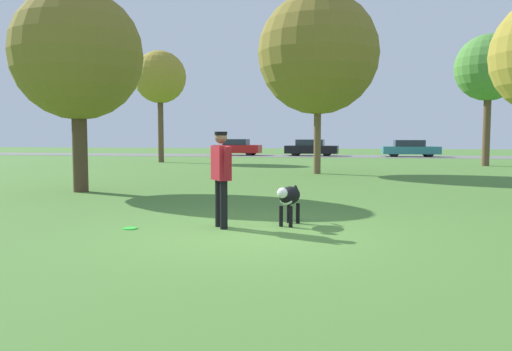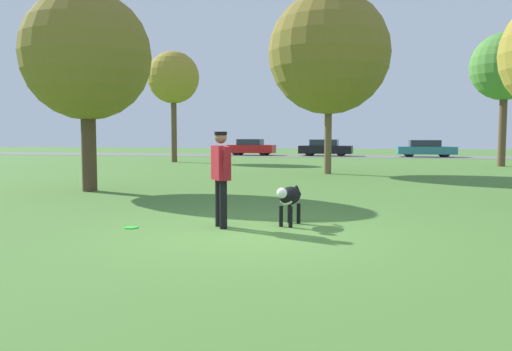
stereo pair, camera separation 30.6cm
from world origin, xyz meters
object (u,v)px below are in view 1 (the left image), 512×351
person (221,171)px  tree_near_left (77,55)px  frisbee (130,228)px  parked_car_black (311,148)px  parked_car_red (237,147)px  tree_mid_center (318,54)px  dog (289,197)px  tree_far_left (160,78)px  tree_far_right (489,68)px  parked_car_teal (410,149)px

person → tree_near_left: 7.78m
frisbee → parked_car_black: bearing=89.5°
parked_car_red → tree_mid_center: bearing=-66.4°
dog → tree_far_left: tree_far_left is taller
person → tree_far_right: size_ratio=0.24×
person → frisbee: size_ratio=6.67×
parked_car_red → tree_far_left: bearing=-98.0°
tree_mid_center → parked_car_red: (-8.25, 20.12, -4.40)m
person → parked_car_teal: (6.65, 32.84, -0.34)m
frisbee → parked_car_red: 34.25m
tree_far_right → parked_car_red: bearing=143.3°
tree_mid_center → parked_car_black: size_ratio=1.74×
tree_far_right → parked_car_teal: size_ratio=1.59×
tree_mid_center → parked_car_teal: (5.95, 19.65, -4.42)m
parked_car_red → person: bearing=-75.9°
tree_near_left → parked_car_red: bearing=94.2°
person → tree_far_left: 23.53m
tree_mid_center → tree_near_left: (-6.16, -8.44, -1.21)m
parked_car_teal → person: bearing=-104.0°
frisbee → tree_far_right: tree_far_right is taller
dog → frisbee: (-2.63, -0.88, -0.50)m
tree_far_right → parked_car_black: (-10.52, 12.53, -4.59)m
dog → tree_far_left: bearing=-141.5°
parked_car_teal → dog: bearing=-102.3°
tree_far_right → tree_far_left: bearing=179.0°
person → tree_mid_center: (0.71, 13.19, 4.08)m
tree_near_left → tree_mid_center: bearing=53.9°
tree_far_left → person: bearing=-65.6°
tree_near_left → frisbee: bearing=-52.6°
parked_car_black → parked_car_teal: (7.87, -0.44, -0.01)m
tree_near_left → parked_car_teal: 30.75m
frisbee → parked_car_red: parked_car_red is taller
tree_far_left → tree_mid_center: 12.95m
person → tree_near_left: tree_near_left is taller
tree_far_left → parked_car_red: tree_far_left is taller
tree_far_right → parked_car_red: 21.50m
person → parked_car_red: size_ratio=0.42×
person → dog: (1.12, 0.47, -0.49)m
tree_near_left → parked_car_red: tree_near_left is taller
tree_near_left → tree_far_right: bearing=47.3°
frisbee → parked_car_black: size_ratio=0.06×
tree_mid_center → parked_car_red: bearing=112.3°
parked_car_teal → parked_car_black: bearing=174.2°
dog → frisbee: 2.82m
frisbee → tree_mid_center: 14.67m
dog → frisbee: size_ratio=4.21×
parked_car_red → parked_car_black: (6.33, -0.03, -0.01)m
tree_far_left → tree_far_right: 18.86m
tree_far_left → parked_car_red: (2.01, 12.22, -4.54)m
dog → tree_mid_center: size_ratio=0.14×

